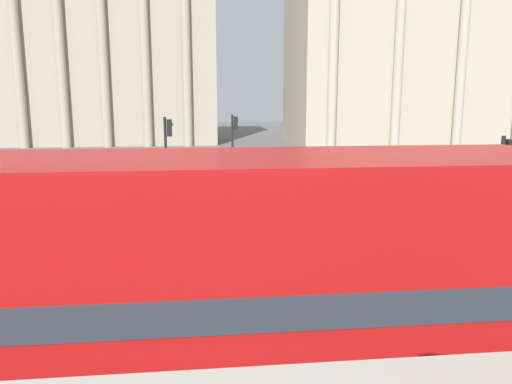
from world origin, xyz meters
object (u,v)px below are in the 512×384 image
(traffic_light_far, at_px, (234,142))
(traffic_light_near, at_px, (502,183))
(traffic_light_mid, at_px, (168,152))
(plaza_building_left, at_px, (74,56))
(pedestrian_olive, at_px, (223,186))
(double_decker_bus, at_px, (158,288))
(plaza_building_right, at_px, (401,59))
(pedestrian_grey, at_px, (294,176))
(pedestrian_yellow, at_px, (247,188))

(traffic_light_far, bearing_deg, traffic_light_near, -62.58)
(traffic_light_near, distance_m, traffic_light_mid, 12.67)
(plaza_building_left, relative_size, pedestrian_olive, 19.17)
(double_decker_bus, height_order, traffic_light_mid, double_decker_bus)
(double_decker_bus, distance_m, plaza_building_right, 52.44)
(double_decker_bus, bearing_deg, traffic_light_far, 88.41)
(double_decker_bus, xyz_separation_m, pedestrian_olive, (1.61, 16.13, -1.42))
(double_decker_bus, bearing_deg, traffic_light_near, 40.69)
(pedestrian_grey, distance_m, pedestrian_olive, 4.07)
(traffic_light_near, height_order, pedestrian_yellow, traffic_light_near)
(traffic_light_mid, height_order, traffic_light_far, traffic_light_mid)
(traffic_light_near, bearing_deg, traffic_light_far, 117.42)
(double_decker_bus, relative_size, plaza_building_right, 0.48)
(traffic_light_mid, bearing_deg, traffic_light_far, 59.98)
(double_decker_bus, distance_m, traffic_light_far, 19.93)
(plaza_building_left, height_order, traffic_light_mid, plaza_building_left)
(plaza_building_right, xyz_separation_m, traffic_light_mid, (-23.10, -32.60, -6.32))
(traffic_light_far, bearing_deg, plaza_building_left, 116.31)
(traffic_light_near, bearing_deg, pedestrian_olive, 128.52)
(traffic_light_near, xyz_separation_m, pedestrian_grey, (-3.95, 11.34, -1.52))
(plaza_building_left, relative_size, traffic_light_near, 7.92)
(traffic_light_mid, bearing_deg, pedestrian_grey, 30.36)
(double_decker_bus, xyz_separation_m, pedestrian_yellow, (2.66, 15.34, -1.41))
(pedestrian_yellow, bearing_deg, pedestrian_olive, 7.33)
(traffic_light_far, bearing_deg, pedestrian_yellow, -86.13)
(traffic_light_far, bearing_deg, pedestrian_olive, -101.63)
(plaza_building_left, height_order, traffic_light_near, plaza_building_left)
(double_decker_bus, bearing_deg, pedestrian_olive, 89.52)
(traffic_light_far, bearing_deg, traffic_light_mid, -120.02)
(plaza_building_right, relative_size, traffic_light_near, 6.20)
(pedestrian_grey, bearing_deg, plaza_building_left, -23.93)
(plaza_building_right, height_order, pedestrian_yellow, plaza_building_right)
(plaza_building_left, xyz_separation_m, traffic_light_far, (15.12, -30.58, -6.67))
(plaza_building_left, bearing_deg, pedestrian_grey, -60.95)
(plaza_building_right, distance_m, pedestrian_yellow, 38.12)
(traffic_light_near, distance_m, pedestrian_olive, 12.33)
(traffic_light_near, distance_m, traffic_light_far, 14.89)
(double_decker_bus, distance_m, pedestrian_yellow, 15.63)
(pedestrian_olive, bearing_deg, pedestrian_grey, -162.84)
(double_decker_bus, xyz_separation_m, plaza_building_left, (-12.76, 50.37, 6.97))
(double_decker_bus, bearing_deg, plaza_building_right, 69.79)
(plaza_building_right, height_order, traffic_light_mid, plaza_building_right)
(traffic_light_far, relative_size, pedestrian_yellow, 2.49)
(pedestrian_yellow, xyz_separation_m, pedestrian_olive, (-1.05, 0.79, -0.01))
(double_decker_bus, xyz_separation_m, pedestrian_grey, (5.27, 17.91, -1.32))
(traffic_light_mid, xyz_separation_m, pedestrian_olive, (2.38, 1.76, -1.78))
(plaza_building_right, xyz_separation_m, pedestrian_yellow, (-19.67, -31.64, -8.08))
(pedestrian_grey, height_order, pedestrian_yellow, pedestrian_grey)
(traffic_light_far, height_order, pedestrian_grey, traffic_light_far)
(pedestrian_grey, bearing_deg, traffic_light_near, 146.24)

